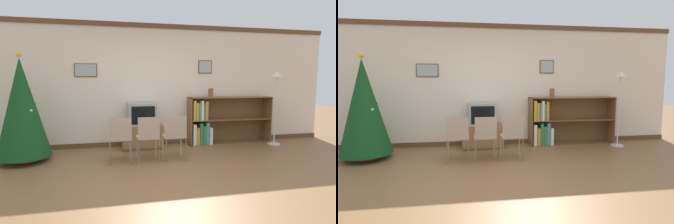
% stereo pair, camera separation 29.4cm
% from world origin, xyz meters
% --- Properties ---
extents(ground_plane, '(24.00, 24.00, 0.00)m').
position_xyz_m(ground_plane, '(0.00, 0.00, 0.00)').
color(ground_plane, brown).
extents(wall_back, '(8.75, 0.11, 2.70)m').
position_xyz_m(wall_back, '(-0.00, 2.45, 1.35)').
color(wall_back, silver).
rests_on(wall_back, ground_plane).
extents(christmas_tree, '(0.92, 0.92, 1.95)m').
position_xyz_m(christmas_tree, '(-2.34, 1.60, 0.97)').
color(christmas_tree, maroon).
rests_on(christmas_tree, ground_plane).
extents(tv_console, '(0.86, 0.50, 0.51)m').
position_xyz_m(tv_console, '(-0.17, 2.13, 0.26)').
color(tv_console, brown).
rests_on(tv_console, ground_plane).
extents(television, '(0.59, 0.49, 0.48)m').
position_xyz_m(television, '(-0.17, 2.13, 0.75)').
color(television, '#9E9E99').
rests_on(television, tv_console).
extents(folding_chair_left, '(0.40, 0.40, 0.82)m').
position_xyz_m(folding_chair_left, '(-0.66, 1.13, 0.47)').
color(folding_chair_left, tan).
rests_on(folding_chair_left, ground_plane).
extents(folding_chair_center, '(0.40, 0.40, 0.82)m').
position_xyz_m(folding_chair_center, '(-0.17, 1.13, 0.47)').
color(folding_chair_center, tan).
rests_on(folding_chair_center, ground_plane).
extents(folding_chair_right, '(0.40, 0.40, 0.82)m').
position_xyz_m(folding_chair_right, '(0.33, 1.13, 0.47)').
color(folding_chair_right, tan).
rests_on(folding_chair_right, ground_plane).
extents(bookshelf, '(1.97, 0.36, 1.08)m').
position_xyz_m(bookshelf, '(1.53, 2.21, 0.51)').
color(bookshelf, brown).
rests_on(bookshelf, ground_plane).
extents(vase, '(0.11, 0.11, 0.20)m').
position_xyz_m(vase, '(1.40, 2.18, 1.19)').
color(vase, brown).
rests_on(vase, bookshelf).
extents(standing_lamp, '(0.28, 0.28, 1.66)m').
position_xyz_m(standing_lamp, '(2.84, 1.85, 1.27)').
color(standing_lamp, silver).
rests_on(standing_lamp, ground_plane).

